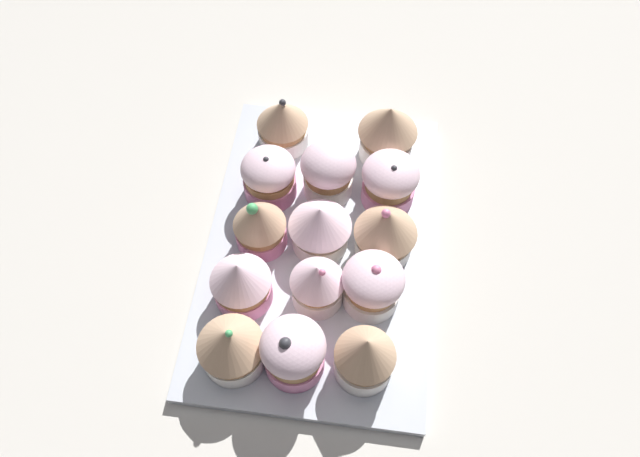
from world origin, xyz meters
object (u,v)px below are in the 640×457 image
Objects in this scene: cupcake_13 at (365,355)px; cupcake_1 at (269,176)px; cupcake_5 at (325,171)px; cupcake_8 at (293,352)px; cupcake_0 at (282,123)px; cupcake_9 at (388,131)px; cupcake_12 at (373,285)px; cupcake_7 at (317,283)px; baking_tray at (320,245)px; cupcake_2 at (259,223)px; cupcake_6 at (323,229)px; cupcake_3 at (241,281)px; cupcake_10 at (390,181)px; cupcake_11 at (386,227)px; cupcake_4 at (231,346)px.

cupcake_1 is at bearing -147.32° from cupcake_13.
cupcake_8 is (20.76, -0.36, -0.04)cm from cupcake_5.
cupcake_0 and cupcake_5 have the same top height.
cupcake_1 is at bearing -163.66° from cupcake_8.
cupcake_12 is at bearing -0.32° from cupcake_9.
cupcake_9 reaches higher than cupcake_7.
cupcake_1 is (-5.88, -6.44, 3.75)cm from baking_tray.
cupcake_2 is 1.01× the size of cupcake_13.
cupcake_6 is at bearing -178.46° from cupcake_7.
cupcake_2 reaches higher than cupcake_12.
cupcake_13 is (26.68, 12.02, 0.45)cm from cupcake_0.
cupcake_6 is at bearing 133.15° from cupcake_3.
cupcake_9 reaches higher than cupcake_10.
cupcake_10 is at bearing -179.95° from cupcake_11.
baking_tray is 4.84× the size of cupcake_11.
cupcake_4 is at bearing -87.31° from cupcake_13.
cupcake_9 reaches higher than cupcake_6.
cupcake_0 is 0.91× the size of cupcake_2.
cupcake_13 is at bearing 64.67° from cupcake_3.
cupcake_7 is 14.68cm from cupcake_10.
cupcake_7 is at bearing 29.54° from cupcake_1.
cupcake_4 is at bearing -16.59° from cupcake_5.
cupcake_10 is (-20.72, 13.36, -0.26)cm from cupcake_4.
cupcake_7 is at bearing -41.85° from cupcake_11.
cupcake_9 reaches higher than cupcake_12.
cupcake_4 is 1.03× the size of cupcake_5.
cupcake_13 reaches higher than cupcake_4.
cupcake_10 is 20.16cm from cupcake_13.
cupcake_4 is at bearing -57.47° from cupcake_12.
cupcake_0 is (-13.35, -6.14, 3.98)cm from baking_tray.
cupcake_3 is at bearing -5.60° from cupcake_2.
cupcake_2 is 1.06× the size of cupcake_4.
cupcake_3 reaches higher than baking_tray.
cupcake_0 is at bearing 179.12° from cupcake_4.
cupcake_2 reaches higher than cupcake_7.
cupcake_4 is 29.77cm from cupcake_9.
cupcake_12 reaches higher than baking_tray.
cupcake_11 is 6.49cm from cupcake_12.
cupcake_2 is at bearing -85.32° from cupcake_11.
cupcake_10 is (-7.19, 6.40, -0.23)cm from cupcake_6.
cupcake_11 is (-0.87, 6.41, 0.38)cm from cupcake_6.
baking_tray is 5.50× the size of cupcake_3.
cupcake_10 is at bearing 135.00° from baking_tray.
cupcake_2 reaches higher than cupcake_10.
cupcake_2 is 1.04× the size of cupcake_8.
baking_tray is 8.19cm from cupcake_5.
cupcake_9 reaches higher than cupcake_0.
cupcake_1 is 14.46cm from cupcake_9.
cupcake_10 is 12.75cm from cupcake_12.
baking_tray is at bearing -25.04° from cupcake_9.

